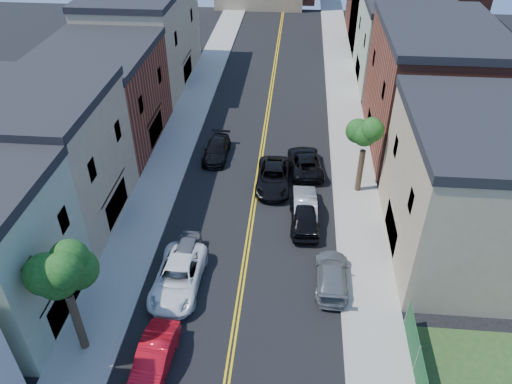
% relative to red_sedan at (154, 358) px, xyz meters
% --- Properties ---
extents(sidewalk_left, '(3.20, 100.00, 0.15)m').
position_rel_red_sedan_xyz_m(sidewalk_left, '(-4.10, 26.85, -0.69)').
color(sidewalk_left, gray).
rests_on(sidewalk_left, ground).
extents(sidewalk_right, '(3.20, 100.00, 0.15)m').
position_rel_red_sedan_xyz_m(sidewalk_right, '(11.70, 26.85, -0.69)').
color(sidewalk_right, gray).
rests_on(sidewalk_right, ground).
extents(curb_left, '(0.30, 100.00, 0.15)m').
position_rel_red_sedan_xyz_m(curb_left, '(-2.35, 26.85, -0.69)').
color(curb_left, gray).
rests_on(curb_left, ground).
extents(curb_right, '(0.30, 100.00, 0.15)m').
position_rel_red_sedan_xyz_m(curb_right, '(9.95, 26.85, -0.69)').
color(curb_right, gray).
rests_on(curb_right, ground).
extents(bldg_left_tan_near, '(9.00, 10.00, 9.00)m').
position_rel_red_sedan_xyz_m(bldg_left_tan_near, '(-10.20, 11.85, 3.74)').
color(bldg_left_tan_near, '#998466').
rests_on(bldg_left_tan_near, ground).
extents(bldg_left_brick, '(9.00, 12.00, 8.00)m').
position_rel_red_sedan_xyz_m(bldg_left_brick, '(-10.20, 22.85, 3.24)').
color(bldg_left_brick, brown).
rests_on(bldg_left_brick, ground).
extents(bldg_left_tan_far, '(9.00, 16.00, 9.50)m').
position_rel_red_sedan_xyz_m(bldg_left_tan_far, '(-10.20, 36.85, 3.99)').
color(bldg_left_tan_far, '#998466').
rests_on(bldg_left_tan_far, ground).
extents(bldg_right_tan, '(9.00, 12.00, 9.00)m').
position_rel_red_sedan_xyz_m(bldg_right_tan, '(17.80, 10.85, 3.74)').
color(bldg_right_tan, '#998466').
rests_on(bldg_right_tan, ground).
extents(bldg_right_brick, '(9.00, 14.00, 10.00)m').
position_rel_red_sedan_xyz_m(bldg_right_brick, '(17.80, 24.85, 4.24)').
color(bldg_right_brick, brown).
rests_on(bldg_right_brick, ground).
extents(bldg_right_palegrn, '(9.00, 12.00, 8.50)m').
position_rel_red_sedan_xyz_m(bldg_right_palegrn, '(17.80, 38.85, 3.49)').
color(bldg_right_palegrn, gray).
rests_on(bldg_right_palegrn, ground).
extents(tree_left_mid, '(5.20, 5.20, 9.29)m').
position_rel_red_sedan_xyz_m(tree_left_mid, '(-4.08, 0.86, 5.82)').
color(tree_left_mid, '#34261A').
rests_on(tree_left_mid, sidewalk_left).
extents(tree_right_far, '(4.40, 4.40, 8.03)m').
position_rel_red_sedan_xyz_m(tree_right_far, '(11.72, 16.86, 5.00)').
color(tree_right_far, '#34261A').
rests_on(tree_right_far, sidewalk_right).
extents(red_sedan, '(1.85, 4.69, 1.52)m').
position_rel_red_sedan_xyz_m(red_sedan, '(0.00, 0.00, 0.00)').
color(red_sedan, red).
rests_on(red_sedan, ground).
extents(white_pickup, '(2.83, 5.95, 1.64)m').
position_rel_red_sedan_xyz_m(white_pickup, '(0.00, 5.67, 0.06)').
color(white_pickup, white).
rests_on(white_pickup, ground).
extents(grey_car_left, '(1.71, 4.17, 1.42)m').
position_rel_red_sedan_xyz_m(grey_car_left, '(0.00, 7.76, -0.05)').
color(grey_car_left, slate).
rests_on(grey_car_left, ground).
extents(black_car_left, '(2.09, 4.86, 1.39)m').
position_rel_red_sedan_xyz_m(black_car_left, '(0.00, 20.93, -0.06)').
color(black_car_left, black).
rests_on(black_car_left, ground).
extents(grey_car_right, '(2.11, 4.90, 1.41)m').
position_rel_red_sedan_xyz_m(grey_car_right, '(9.30, 6.77, -0.06)').
color(grey_car_right, slate).
rests_on(grey_car_right, ground).
extents(black_car_right, '(2.23, 5.10, 1.71)m').
position_rel_red_sedan_xyz_m(black_car_right, '(7.60, 12.29, 0.10)').
color(black_car_right, black).
rests_on(black_car_right, ground).
extents(silver_car_right, '(1.83, 4.80, 1.56)m').
position_rel_red_sedan_xyz_m(silver_car_right, '(7.60, 13.71, 0.02)').
color(silver_car_right, '#B7BBC0').
rests_on(silver_car_right, ground).
extents(dark_car_right_far, '(3.23, 5.72, 1.51)m').
position_rel_red_sedan_xyz_m(dark_car_right_far, '(7.60, 19.52, -0.01)').
color(dark_car_right_far, black).
rests_on(dark_car_right_far, ground).
extents(black_suv_lane, '(2.65, 5.69, 1.58)m').
position_rel_red_sedan_xyz_m(black_suv_lane, '(5.12, 17.01, 0.03)').
color(black_suv_lane, black).
rests_on(black_suv_lane, ground).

